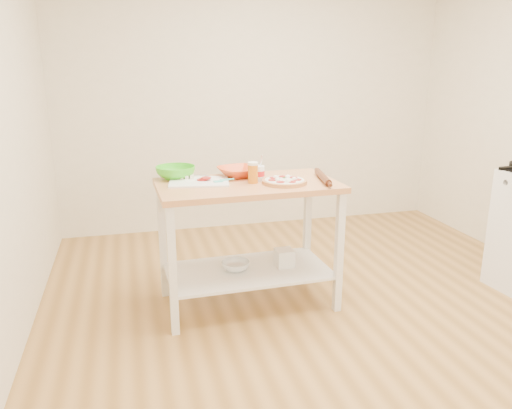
{
  "coord_description": "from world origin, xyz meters",
  "views": [
    {
      "loc": [
        -1.31,
        -2.8,
        1.68
      ],
      "look_at": [
        -0.47,
        0.4,
        0.75
      ],
      "focal_mm": 35.0,
      "sensor_mm": 36.0,
      "label": 1
    }
  ],
  "objects_px": {
    "pizza": "(285,181)",
    "spatula": "(223,180)",
    "yogurt_tub": "(258,173)",
    "shelf_bin": "(284,258)",
    "beer_pint": "(253,172)",
    "cutting_board": "(199,181)",
    "knife": "(185,175)",
    "shelf_glass_bowl": "(236,266)",
    "prep_island": "(248,217)",
    "rolling_pin": "(323,177)",
    "green_bowl": "(176,172)",
    "orange_bowl": "(238,172)"
  },
  "relations": [
    {
      "from": "pizza",
      "to": "shelf_bin",
      "type": "distance_m",
      "value": 0.6
    },
    {
      "from": "green_bowl",
      "to": "rolling_pin",
      "type": "bearing_deg",
      "value": -18.2
    },
    {
      "from": "pizza",
      "to": "spatula",
      "type": "distance_m",
      "value": 0.42
    },
    {
      "from": "yogurt_tub",
      "to": "orange_bowl",
      "type": "bearing_deg",
      "value": 123.9
    },
    {
      "from": "beer_pint",
      "to": "prep_island",
      "type": "bearing_deg",
      "value": 150.8
    },
    {
      "from": "knife",
      "to": "cutting_board",
      "type": "bearing_deg",
      "value": -49.87
    },
    {
      "from": "shelf_bin",
      "to": "yogurt_tub",
      "type": "bearing_deg",
      "value": 166.31
    },
    {
      "from": "prep_island",
      "to": "shelf_glass_bowl",
      "type": "height_order",
      "value": "prep_island"
    },
    {
      "from": "prep_island",
      "to": "rolling_pin",
      "type": "xyz_separation_m",
      "value": [
        0.52,
        -0.06,
        0.27
      ]
    },
    {
      "from": "pizza",
      "to": "yogurt_tub",
      "type": "xyz_separation_m",
      "value": [
        -0.15,
        0.13,
        0.04
      ]
    },
    {
      "from": "pizza",
      "to": "shelf_glass_bowl",
      "type": "bearing_deg",
      "value": 163.72
    },
    {
      "from": "prep_island",
      "to": "pizza",
      "type": "relative_size",
      "value": 4.09
    },
    {
      "from": "rolling_pin",
      "to": "spatula",
      "type": "bearing_deg",
      "value": 171.38
    },
    {
      "from": "yogurt_tub",
      "to": "shelf_bin",
      "type": "bearing_deg",
      "value": -13.69
    },
    {
      "from": "beer_pint",
      "to": "rolling_pin",
      "type": "xyz_separation_m",
      "value": [
        0.49,
        -0.05,
        -0.05
      ]
    },
    {
      "from": "prep_island",
      "to": "shelf_bin",
      "type": "bearing_deg",
      "value": -0.02
    },
    {
      "from": "cutting_board",
      "to": "knife",
      "type": "xyz_separation_m",
      "value": [
        -0.07,
        0.18,
        0.01
      ]
    },
    {
      "from": "prep_island",
      "to": "pizza",
      "type": "distance_m",
      "value": 0.37
    },
    {
      "from": "rolling_pin",
      "to": "shelf_bin",
      "type": "relative_size",
      "value": 3.1
    },
    {
      "from": "cutting_board",
      "to": "yogurt_tub",
      "type": "distance_m",
      "value": 0.42
    },
    {
      "from": "knife",
      "to": "green_bowl",
      "type": "relative_size",
      "value": 0.96
    },
    {
      "from": "beer_pint",
      "to": "pizza",
      "type": "bearing_deg",
      "value": -17.85
    },
    {
      "from": "shelf_glass_bowl",
      "to": "shelf_bin",
      "type": "relative_size",
      "value": 1.61
    },
    {
      "from": "pizza",
      "to": "cutting_board",
      "type": "relative_size",
      "value": 0.69
    },
    {
      "from": "yogurt_tub",
      "to": "shelf_glass_bowl",
      "type": "distance_m",
      "value": 0.68
    },
    {
      "from": "green_bowl",
      "to": "knife",
      "type": "bearing_deg",
      "value": 4.37
    },
    {
      "from": "yogurt_tub",
      "to": "shelf_bin",
      "type": "height_order",
      "value": "yogurt_tub"
    },
    {
      "from": "rolling_pin",
      "to": "orange_bowl",
      "type": "bearing_deg",
      "value": 153.79
    },
    {
      "from": "beer_pint",
      "to": "shelf_glass_bowl",
      "type": "bearing_deg",
      "value": 166.43
    },
    {
      "from": "pizza",
      "to": "spatula",
      "type": "height_order",
      "value": "pizza"
    },
    {
      "from": "rolling_pin",
      "to": "prep_island",
      "type": "bearing_deg",
      "value": 173.06
    },
    {
      "from": "shelf_glass_bowl",
      "to": "shelf_bin",
      "type": "xyz_separation_m",
      "value": [
        0.36,
        -0.01,
        0.03
      ]
    },
    {
      "from": "green_bowl",
      "to": "shelf_glass_bowl",
      "type": "xyz_separation_m",
      "value": [
        0.37,
        -0.25,
        -0.65
      ]
    },
    {
      "from": "orange_bowl",
      "to": "pizza",
      "type": "bearing_deg",
      "value": -48.31
    },
    {
      "from": "knife",
      "to": "shelf_glass_bowl",
      "type": "xyz_separation_m",
      "value": [
        0.31,
        -0.25,
        -0.63
      ]
    },
    {
      "from": "beer_pint",
      "to": "rolling_pin",
      "type": "height_order",
      "value": "beer_pint"
    },
    {
      "from": "prep_island",
      "to": "cutting_board",
      "type": "height_order",
      "value": "cutting_board"
    },
    {
      "from": "spatula",
      "to": "rolling_pin",
      "type": "distance_m",
      "value": 0.7
    },
    {
      "from": "prep_island",
      "to": "green_bowl",
      "type": "xyz_separation_m",
      "value": [
        -0.46,
        0.26,
        0.29
      ]
    },
    {
      "from": "knife",
      "to": "shelf_bin",
      "type": "height_order",
      "value": "knife"
    },
    {
      "from": "pizza",
      "to": "orange_bowl",
      "type": "height_order",
      "value": "orange_bowl"
    },
    {
      "from": "shelf_bin",
      "to": "beer_pint",
      "type": "bearing_deg",
      "value": -175.69
    },
    {
      "from": "cutting_board",
      "to": "knife",
      "type": "bearing_deg",
      "value": 121.96
    },
    {
      "from": "knife",
      "to": "green_bowl",
      "type": "bearing_deg",
      "value": -158.49
    },
    {
      "from": "beer_pint",
      "to": "shelf_bin",
      "type": "relative_size",
      "value": 1.14
    },
    {
      "from": "orange_bowl",
      "to": "knife",
      "type": "bearing_deg",
      "value": 170.74
    },
    {
      "from": "cutting_board",
      "to": "rolling_pin",
      "type": "bearing_deg",
      "value": -1.21
    },
    {
      "from": "shelf_glass_bowl",
      "to": "knife",
      "type": "bearing_deg",
      "value": 140.66
    },
    {
      "from": "prep_island",
      "to": "cutting_board",
      "type": "distance_m",
      "value": 0.42
    },
    {
      "from": "orange_bowl",
      "to": "shelf_glass_bowl",
      "type": "xyz_separation_m",
      "value": [
        -0.07,
        -0.19,
        -0.64
      ]
    }
  ]
}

